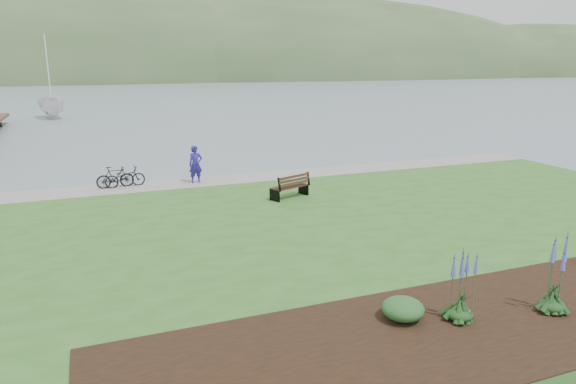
# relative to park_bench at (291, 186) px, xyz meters

# --- Properties ---
(ground) EXTENTS (600.00, 600.00, 0.00)m
(ground) POSITION_rel_park_bench_xyz_m (0.04, -2.35, -0.96)
(ground) COLOR slate
(ground) RESTS_ON ground
(lawn) EXTENTS (34.00, 20.00, 0.40)m
(lawn) POSITION_rel_park_bench_xyz_m (0.04, -4.35, -0.76)
(lawn) COLOR #2C5E21
(lawn) RESTS_ON ground
(shoreline_path) EXTENTS (34.00, 2.20, 0.03)m
(shoreline_path) POSITION_rel_park_bench_xyz_m (0.04, 4.55, -0.54)
(shoreline_path) COLOR gray
(shoreline_path) RESTS_ON lawn
(far_hillside) EXTENTS (580.00, 80.00, 38.00)m
(far_hillside) POSITION_rel_park_bench_xyz_m (20.04, 167.65, -0.96)
(far_hillside) COLOR #37522E
(far_hillside) RESTS_ON ground
(park_bench) EXTENTS (1.95, 1.34, 1.12)m
(park_bench) POSITION_rel_park_bench_xyz_m (0.00, 0.00, 0.00)
(park_bench) COLOR black
(park_bench) RESTS_ON lawn
(person) EXTENTS (0.87, 0.65, 2.23)m
(person) POSITION_rel_park_bench_xyz_m (-3.37, 4.42, 0.56)
(person) COLOR navy
(person) RESTS_ON lawn
(bicycle_a) EXTENTS (0.92, 1.99, 1.00)m
(bicycle_a) POSITION_rel_park_bench_xyz_m (-6.75, 4.85, -0.06)
(bicycle_a) COLOR black
(bicycle_a) RESTS_ON lawn
(bicycle_b) EXTENTS (0.64, 1.79, 1.06)m
(bicycle_b) POSITION_rel_park_bench_xyz_m (-7.20, 4.84, -0.03)
(bicycle_b) COLOR black
(bicycle_b) RESTS_ON lawn
(sailboat) EXTENTS (13.73, 13.87, 29.52)m
(sailboat) POSITION_rel_park_bench_xyz_m (-11.84, 44.36, -0.96)
(sailboat) COLOR silver
(sailboat) RESTS_ON ground
(echium_0) EXTENTS (0.62, 0.62, 2.14)m
(echium_0) POSITION_rel_park_bench_xyz_m (1.90, -12.35, 0.35)
(echium_0) COLOR #143814
(echium_0) RESTS_ON garden_bed
(echium_4) EXTENTS (0.62, 0.62, 2.05)m
(echium_4) POSITION_rel_park_bench_xyz_m (-0.47, -11.89, 0.35)
(echium_4) COLOR #143814
(echium_4) RESTS_ON garden_bed
(shrub_0) EXTENTS (1.01, 1.01, 0.50)m
(shrub_0) POSITION_rel_park_bench_xyz_m (-1.68, -11.36, -0.27)
(shrub_0) COLOR #1E4C21
(shrub_0) RESTS_ON garden_bed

